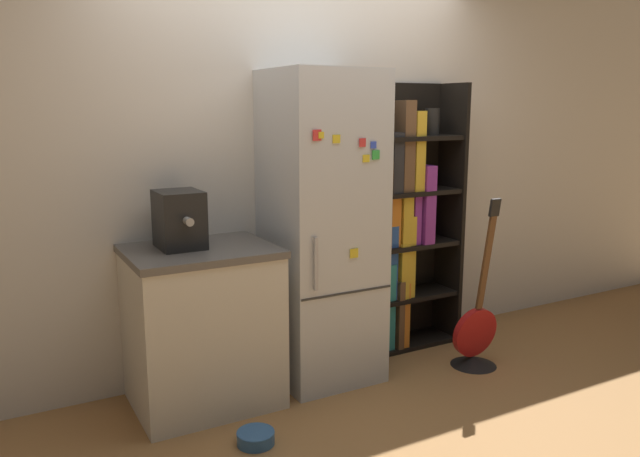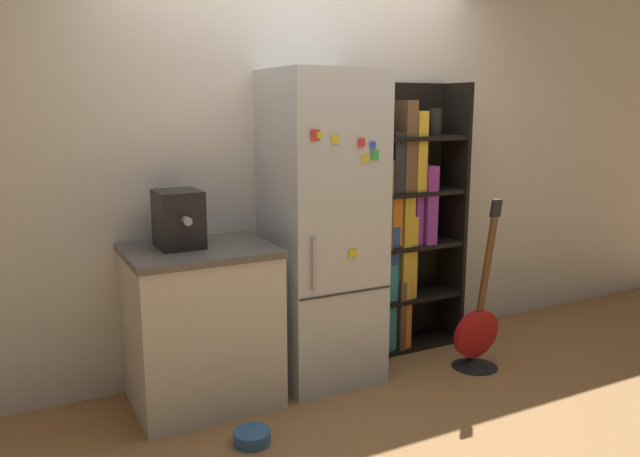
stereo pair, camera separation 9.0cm
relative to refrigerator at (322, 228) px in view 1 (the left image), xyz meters
name	(u,v)px [view 1 (the left image)]	position (x,y,z in m)	size (l,w,h in m)	color
ground_plane	(333,382)	(0.00, -0.15, -0.94)	(16.00, 16.00, 0.00)	#A87542
wall_back	(297,164)	(0.00, 0.33, 0.36)	(8.00, 0.05, 2.60)	silver
refrigerator	(322,228)	(0.00, 0.00, 0.00)	(0.61, 0.63, 1.87)	silver
bookshelf	(398,223)	(0.69, 0.17, -0.06)	(0.73, 0.31, 1.82)	black
kitchen_counter	(203,326)	(-0.77, -0.01, -0.48)	(0.79, 0.64, 0.90)	beige
espresso_machine	(179,219)	(-0.86, 0.04, 0.12)	(0.23, 0.34, 0.31)	black
guitar	(475,341)	(0.93, -0.37, -0.77)	(0.33, 0.30, 1.12)	black
pet_bowl	(256,437)	(-0.70, -0.57, -0.90)	(0.19, 0.19, 0.07)	#3366A5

